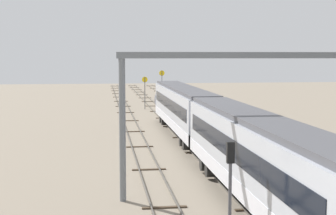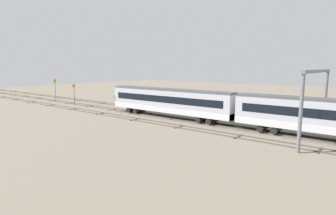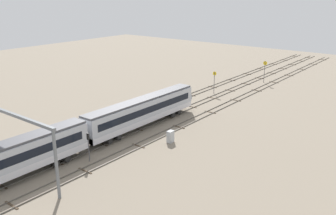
{
  "view_description": "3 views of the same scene",
  "coord_description": "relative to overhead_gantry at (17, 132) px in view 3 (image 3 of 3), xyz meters",
  "views": [
    {
      "loc": [
        -48.01,
        7.95,
        8.06
      ],
      "look_at": [
        3.35,
        1.22,
        2.68
      ],
      "focal_mm": 53.4,
      "sensor_mm": 36.0,
      "label": 1
    },
    {
      "loc": [
        -26.83,
        35.63,
        8.55
      ],
      "look_at": [
        1.52,
        -0.11,
        1.72
      ],
      "focal_mm": 28.87,
      "sensor_mm": 36.0,
      "label": 2
    },
    {
      "loc": [
        -41.56,
        -38.93,
        21.82
      ],
      "look_at": [
        6.39,
        -1.42,
        2.44
      ],
      "focal_mm": 39.48,
      "sensor_mm": 36.0,
      "label": 3
    }
  ],
  "objects": [
    {
      "name": "track_middle",
      "position": [
        20.79,
        5.09,
        -5.98
      ],
      "size": [
        179.23,
        2.4,
        0.16
      ],
      "color": "#59544C",
      "rests_on": "ground"
    },
    {
      "name": "speed_sign_mid_trackside",
      "position": [
        63.8,
        -2.53,
        -2.52
      ],
      "size": [
        0.14,
        0.98,
        5.37
      ],
      "color": "#4C4C51",
      "rests_on": "ground"
    },
    {
      "name": "relay_cabinet",
      "position": [
        19.87,
        -7.29,
        -5.14
      ],
      "size": [
        1.06,
        0.72,
        1.81
      ],
      "color": "#B2B7BC",
      "rests_on": "ground"
    },
    {
      "name": "ground_plane",
      "position": [
        20.79,
        0.31,
        -6.05
      ],
      "size": [
        195.23,
        195.23,
        0.0
      ],
      "primitive_type": "plane",
      "color": "gray"
    },
    {
      "name": "overhead_gantry",
      "position": [
        0.0,
        0.0,
        0.0
      ],
      "size": [
        0.4,
        15.04,
        8.26
      ],
      "color": "slate",
      "rests_on": "ground"
    },
    {
      "name": "signal_light_trackside_approach",
      "position": [
        8.09,
        -2.74,
        -3.39
      ],
      "size": [
        0.31,
        0.32,
        4.01
      ],
      "color": "#4C4C51",
      "rests_on": "ground"
    },
    {
      "name": "speed_sign_near_foreground",
      "position": [
        47.61,
        1.97,
        -2.89
      ],
      "size": [
        0.14,
        0.86,
        4.92
      ],
      "color": "#4C4C51",
      "rests_on": "ground"
    },
    {
      "name": "track_near_foreground",
      "position": [
        20.79,
        -4.48,
        -5.97
      ],
      "size": [
        179.23,
        2.4,
        0.16
      ],
      "color": "#59544C",
      "rests_on": "ground"
    },
    {
      "name": "track_with_train",
      "position": [
        20.79,
        0.31,
        -5.98
      ],
      "size": [
        179.23,
        2.4,
        0.16
      ],
      "color": "#59544C",
      "rests_on": "ground"
    }
  ]
}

